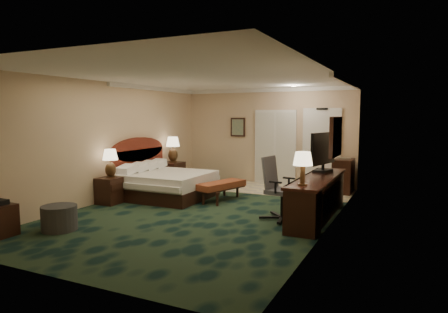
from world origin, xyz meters
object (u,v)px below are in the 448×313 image
at_px(lamp_far, 173,150).
at_px(desk_chair, 282,189).
at_px(bed, 167,185).
at_px(ottoman, 59,218).
at_px(nightstand_near, 110,190).
at_px(tv, 323,152).
at_px(bed_bench, 221,191).
at_px(nightstand_far, 172,174).
at_px(minibar, 343,176).
at_px(desk, 317,198).
at_px(lamp_near, 110,163).

height_order(lamp_far, desk_chair, lamp_far).
relative_size(bed, ottoman, 3.22).
relative_size(nightstand_near, tv, 0.56).
distance_m(bed_bench, ottoman, 3.62).
xyz_separation_m(nightstand_far, bed_bench, (2.06, -1.14, -0.11)).
relative_size(desk_chair, minibar, 1.38).
relative_size(bed_bench, desk_chair, 1.08).
xyz_separation_m(lamp_far, ottoman, (0.59, -4.49, -0.80)).
bearing_deg(minibar, ottoman, -124.98).
bearing_deg(lamp_far, minibar, 12.54).
xyz_separation_m(ottoman, minibar, (3.83, 5.47, 0.22)).
height_order(nightstand_far, desk_chair, desk_chair).
relative_size(bed, nightstand_near, 3.28).
bearing_deg(desk, nightstand_near, -171.16).
distance_m(tv, minibar, 2.22).
bearing_deg(ottoman, minibar, 55.02).
distance_m(nightstand_near, tv, 4.68).
bearing_deg(nightstand_near, bed, 52.85).
xyz_separation_m(lamp_near, ottoman, (0.62, -1.99, -0.68)).
distance_m(nightstand_far, tv, 4.56).
xyz_separation_m(nightstand_near, desk, (4.43, 0.69, 0.11)).
xyz_separation_m(bed_bench, minibar, (2.38, 2.16, 0.21)).
bearing_deg(nightstand_near, lamp_far, 88.92).
bearing_deg(bed, bed_bench, 11.42).
relative_size(nightstand_near, desk, 0.21).
xyz_separation_m(nightstand_near, lamp_far, (0.05, 2.49, 0.72)).
height_order(tv, desk_chair, tv).
bearing_deg(nightstand_near, tv, 17.64).
distance_m(lamp_near, minibar, 5.66).
xyz_separation_m(lamp_near, desk_chair, (3.83, 0.30, -0.30)).
height_order(bed_bench, minibar, minibar).
distance_m(nightstand_far, lamp_near, 2.53).
distance_m(bed, ottoman, 3.06).
xyz_separation_m(desk, tv, (-0.05, 0.70, 0.80)).
bearing_deg(ottoman, desk_chair, 35.44).
bearing_deg(desk, minibar, 89.17).
bearing_deg(bed, lamp_near, -126.15).
bearing_deg(nightstand_near, ottoman, -72.19).
bearing_deg(tv, ottoman, -124.83).
height_order(bed, desk, desk).
bearing_deg(desk_chair, nightstand_near, -166.85).
xyz_separation_m(nightstand_near, ottoman, (0.64, -2.00, -0.08)).
height_order(nightstand_far, lamp_far, lamp_far).
bearing_deg(ottoman, lamp_far, 97.55).
height_order(lamp_near, bed_bench, lamp_near).
bearing_deg(tv, lamp_far, 178.71).
xyz_separation_m(lamp_far, tv, (4.33, -1.10, 0.19)).
xyz_separation_m(bed, desk_chair, (3.06, -0.76, 0.29)).
distance_m(bed, desk_chair, 3.17).
xyz_separation_m(bed, nightstand_near, (-0.80, -1.06, -0.01)).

